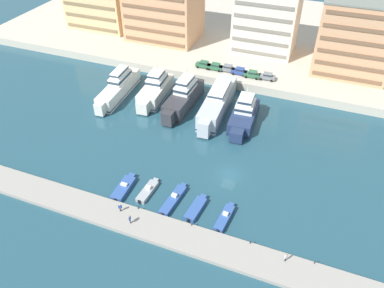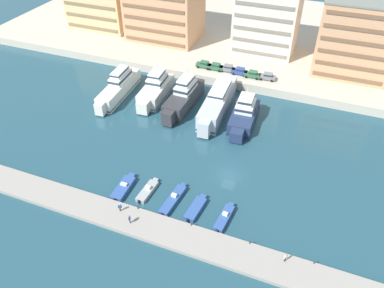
# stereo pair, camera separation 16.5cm
# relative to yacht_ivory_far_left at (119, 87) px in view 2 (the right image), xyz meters

# --- Properties ---
(ground_plane) EXTENTS (400.00, 400.00, 0.00)m
(ground_plane) POSITION_rel_yacht_ivory_far_left_xyz_m (33.59, -17.71, -2.30)
(ground_plane) COLOR #234C5B
(quay_promenade) EXTENTS (180.00, 70.00, 2.19)m
(quay_promenade) POSITION_rel_yacht_ivory_far_left_xyz_m (33.59, 47.83, -1.21)
(quay_promenade) COLOR beige
(quay_promenade) RESTS_ON ground
(pier_dock) EXTENTS (120.00, 5.41, 0.71)m
(pier_dock) POSITION_rel_yacht_ivory_far_left_xyz_m (33.59, -34.33, -1.95)
(pier_dock) COLOR #9E998E
(pier_dock) RESTS_ON ground
(yacht_ivory_far_left) EXTENTS (4.75, 19.69, 8.06)m
(yacht_ivory_far_left) POSITION_rel_yacht_ivory_far_left_xyz_m (0.00, 0.00, 0.00)
(yacht_ivory_far_left) COLOR silver
(yacht_ivory_far_left) RESTS_ON ground
(yacht_ivory_left) EXTENTS (5.65, 16.24, 8.17)m
(yacht_ivory_left) POSITION_rel_yacht_ivory_far_left_xyz_m (8.88, 2.22, 0.02)
(yacht_ivory_left) COLOR silver
(yacht_ivory_left) RESTS_ON ground
(yacht_charcoal_mid_left) EXTENTS (4.91, 18.07, 8.64)m
(yacht_charcoal_mid_left) POSITION_rel_yacht_ivory_far_left_xyz_m (16.68, 1.12, 0.20)
(yacht_charcoal_mid_left) COLOR #333338
(yacht_charcoal_mid_left) RESTS_ON ground
(yacht_silver_center_left) EXTENTS (5.45, 22.50, 7.28)m
(yacht_silver_center_left) POSITION_rel_yacht_ivory_far_left_xyz_m (24.68, 2.01, 0.03)
(yacht_silver_center_left) COLOR silver
(yacht_silver_center_left) RESTS_ON ground
(yacht_navy_center) EXTENTS (5.74, 15.74, 7.82)m
(yacht_navy_center) POSITION_rel_yacht_ivory_far_left_xyz_m (31.59, -0.17, -0.20)
(yacht_navy_center) COLOR navy
(yacht_navy_center) RESTS_ON ground
(motorboat_blue_far_left) EXTENTS (2.35, 7.13, 1.28)m
(motorboat_blue_far_left) POSITION_rel_yacht_ivory_far_left_xyz_m (17.04, -28.18, -1.84)
(motorboat_blue_far_left) COLOR #33569E
(motorboat_blue_far_left) RESTS_ON ground
(motorboat_grey_left) EXTENTS (2.04, 6.42, 1.33)m
(motorboat_grey_left) POSITION_rel_yacht_ivory_far_left_xyz_m (21.38, -27.27, -1.89)
(motorboat_grey_left) COLOR #9EA3A8
(motorboat_grey_left) RESTS_ON ground
(motorboat_blue_mid_left) EXTENTS (2.36, 8.20, 1.44)m
(motorboat_blue_mid_left) POSITION_rel_yacht_ivory_far_left_xyz_m (26.50, -27.60, -1.84)
(motorboat_blue_mid_left) COLOR #33569E
(motorboat_blue_mid_left) RESTS_ON ground
(motorboat_blue_center_left) EXTENTS (2.39, 6.46, 0.90)m
(motorboat_blue_center_left) POSITION_rel_yacht_ivory_far_left_xyz_m (30.87, -28.06, -1.85)
(motorboat_blue_center_left) COLOR #33569E
(motorboat_blue_center_left) RESTS_ON ground
(motorboat_blue_center) EXTENTS (2.09, 6.71, 1.43)m
(motorboat_blue_center) POSITION_rel_yacht_ivory_far_left_xyz_m (36.00, -28.28, -1.80)
(motorboat_blue_center) COLOR #33569E
(motorboat_blue_center) RESTS_ON ground
(car_green_far_left) EXTENTS (4.10, 1.93, 1.80)m
(car_green_far_left) POSITION_rel_yacht_ivory_far_left_xyz_m (15.91, 17.18, 0.86)
(car_green_far_left) COLOR #2D6642
(car_green_far_left) RESTS_ON quay_promenade
(car_green_left) EXTENTS (4.11, 1.94, 1.80)m
(car_green_left) POSITION_rel_yacht_ivory_far_left_xyz_m (19.15, 17.14, 0.86)
(car_green_left) COLOR #2D6642
(car_green_left) RESTS_ON quay_promenade
(car_grey_mid_left) EXTENTS (4.18, 2.09, 1.80)m
(car_grey_mid_left) POSITION_rel_yacht_ivory_far_left_xyz_m (22.39, 17.44, 0.86)
(car_grey_mid_left) COLOR slate
(car_grey_mid_left) RESTS_ON quay_promenade
(car_blue_center_left) EXTENTS (4.11, 1.94, 1.80)m
(car_blue_center_left) POSITION_rel_yacht_ivory_far_left_xyz_m (25.73, 17.02, 0.86)
(car_blue_center_left) COLOR #28428E
(car_blue_center_left) RESTS_ON quay_promenade
(car_green_center) EXTENTS (4.13, 1.98, 1.80)m
(car_green_center) POSITION_rel_yacht_ivory_far_left_xyz_m (29.19, 16.62, 0.86)
(car_green_center) COLOR #2D6642
(car_green_center) RESTS_ON quay_promenade
(car_grey_center_right) EXTENTS (4.18, 2.08, 1.80)m
(car_grey_center_right) POSITION_rel_yacht_ivory_far_left_xyz_m (32.94, 16.89, 0.86)
(car_grey_center_right) COLOR slate
(car_grey_center_right) RESTS_ON quay_promenade
(apartment_block_left) EXTENTS (20.83, 14.95, 24.58)m
(apartment_block_left) POSITION_rel_yacht_ivory_far_left_xyz_m (-1.86, 31.69, 11.22)
(apartment_block_left) COLOR tan
(apartment_block_left) RESTS_ON quay_promenade
(apartment_block_mid_left) EXTENTS (16.94, 13.68, 21.81)m
(apartment_block_mid_left) POSITION_rel_yacht_ivory_far_left_xyz_m (28.08, 34.30, 9.85)
(apartment_block_mid_left) COLOR silver
(apartment_block_mid_left) RESTS_ON quay_promenade
(apartment_block_center_left) EXTENTS (18.09, 17.72, 20.82)m
(apartment_block_center_left) POSITION_rel_yacht_ivory_far_left_xyz_m (51.39, 30.66, 9.34)
(apartment_block_center_left) COLOR tan
(apartment_block_center_left) RESTS_ON quay_promenade
(pedestrian_near_edge) EXTENTS (0.35, 0.65, 1.74)m
(pedestrian_near_edge) POSITION_rel_yacht_ivory_far_left_xyz_m (22.11, -35.01, -0.56)
(pedestrian_near_edge) COLOR #4C515B
(pedestrian_near_edge) RESTS_ON pier_dock
(pedestrian_mid_deck) EXTENTS (0.56, 0.41, 1.62)m
(pedestrian_mid_deck) POSITION_rel_yacht_ivory_far_left_xyz_m (19.39, -33.38, -0.63)
(pedestrian_mid_deck) COLOR #282D3D
(pedestrian_mid_deck) RESTS_ON pier_dock
(pedestrian_far_side) EXTENTS (0.45, 0.52, 1.64)m
(pedestrian_far_side) POSITION_rel_yacht_ivory_far_left_xyz_m (46.78, -33.04, -0.62)
(pedestrian_far_side) COLOR #282D3D
(pedestrian_far_side) RESTS_ON pier_dock
(bollard_west) EXTENTS (0.20, 0.20, 0.61)m
(bollard_west) POSITION_rel_yacht_ivory_far_left_xyz_m (21.89, -31.87, -1.27)
(bollard_west) COLOR #2D2D33
(bollard_west) RESTS_ON pier_dock
(bollard_west_mid) EXTENTS (0.20, 0.20, 0.61)m
(bollard_west_mid) POSITION_rel_yacht_ivory_far_left_xyz_m (31.54, -31.87, -1.27)
(bollard_west_mid) COLOR #2D2D33
(bollard_west_mid) RESTS_ON pier_dock
(bollard_east_mid) EXTENTS (0.20, 0.20, 0.61)m
(bollard_east_mid) POSITION_rel_yacht_ivory_far_left_xyz_m (41.19, -31.87, -1.27)
(bollard_east_mid) COLOR #2D2D33
(bollard_east_mid) RESTS_ON pier_dock
(bollard_east) EXTENTS (0.20, 0.20, 0.61)m
(bollard_east) POSITION_rel_yacht_ivory_far_left_xyz_m (50.85, -31.87, -1.27)
(bollard_east) COLOR #2D2D33
(bollard_east) RESTS_ON pier_dock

